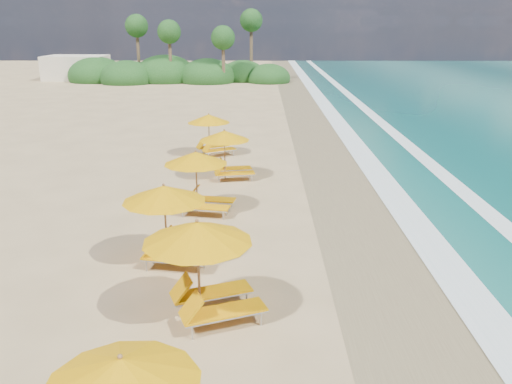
% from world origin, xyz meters
% --- Properties ---
extents(ground, '(160.00, 160.00, 0.00)m').
position_xyz_m(ground, '(0.00, 0.00, 0.00)').
color(ground, tan).
rests_on(ground, ground).
extents(wet_sand, '(4.00, 160.00, 0.01)m').
position_xyz_m(wet_sand, '(4.00, 0.00, 0.01)').
color(wet_sand, '#8C7B53').
rests_on(wet_sand, ground).
extents(surf_foam, '(4.00, 160.00, 0.01)m').
position_xyz_m(surf_foam, '(6.70, 0.00, 0.03)').
color(surf_foam, white).
rests_on(surf_foam, ground).
extents(station_1, '(3.28, 3.23, 2.53)m').
position_xyz_m(station_1, '(-1.07, -6.04, 1.42)').
color(station_1, olive).
rests_on(station_1, ground).
extents(station_2, '(2.88, 2.75, 2.40)m').
position_xyz_m(station_2, '(-2.37, -3.00, 1.34)').
color(station_2, olive).
rests_on(station_2, ground).
extents(station_3, '(2.79, 2.66, 2.33)m').
position_xyz_m(station_3, '(-1.99, 1.32, 1.31)').
color(station_3, olive).
rests_on(station_3, ground).
extents(station_4, '(2.68, 2.56, 2.24)m').
position_xyz_m(station_4, '(-1.26, 5.71, 1.26)').
color(station_4, olive).
rests_on(station_4, ground).
extents(station_5, '(2.96, 2.96, 2.22)m').
position_xyz_m(station_5, '(-2.37, 10.07, 1.25)').
color(station_5, olive).
rests_on(station_5, ground).
extents(treeline, '(25.80, 8.80, 9.74)m').
position_xyz_m(treeline, '(-9.94, 45.51, 1.00)').
color(treeline, '#163D14').
rests_on(treeline, ground).
extents(beach_building, '(7.00, 5.00, 2.80)m').
position_xyz_m(beach_building, '(-22.00, 48.00, 1.40)').
color(beach_building, beige).
rests_on(beach_building, ground).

